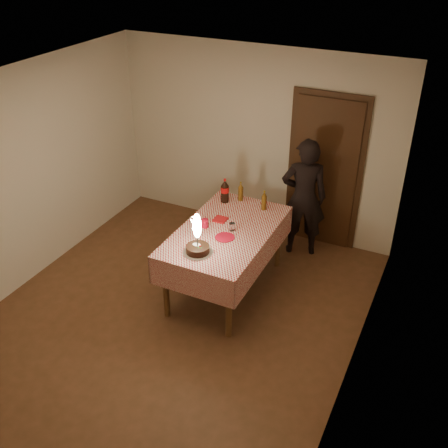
{
  "coord_description": "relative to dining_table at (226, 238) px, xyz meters",
  "views": [
    {
      "loc": [
        2.53,
        -4.01,
        3.98
      ],
      "look_at": [
        0.31,
        0.59,
        0.95
      ],
      "focal_mm": 42.0,
      "sensor_mm": 36.0,
      "label": 1
    }
  ],
  "objects": [
    {
      "name": "cola_bottle",
      "position": [
        -0.31,
        0.62,
        0.26
      ],
      "size": [
        0.1,
        0.1,
        0.32
      ],
      "color": "black",
      "rests_on": "dining_table"
    },
    {
      "name": "birthday_cake",
      "position": [
        -0.07,
        -0.55,
        0.24
      ],
      "size": [
        0.32,
        0.32,
        0.48
      ],
      "color": "white",
      "rests_on": "dining_table"
    },
    {
      "name": "amber_bottle_right",
      "position": [
        0.21,
        0.65,
        0.23
      ],
      "size": [
        0.06,
        0.06,
        0.26
      ],
      "color": "#5F3C10",
      "rests_on": "dining_table"
    },
    {
      "name": "clear_cup",
      "position": [
        0.07,
        0.03,
        0.16
      ],
      "size": [
        0.07,
        0.07,
        0.09
      ],
      "primitive_type": "cylinder",
      "color": "white",
      "rests_on": "dining_table"
    },
    {
      "name": "napkin_stack",
      "position": [
        -0.16,
        0.17,
        0.12
      ],
      "size": [
        0.15,
        0.15,
        0.02
      ],
      "primitive_type": "cube",
      "color": "#AC1318",
      "rests_on": "dining_table"
    },
    {
      "name": "red_cup",
      "position": [
        -0.25,
        -0.05,
        0.16
      ],
      "size": [
        0.08,
        0.08,
        0.1
      ],
      "primitive_type": "cylinder",
      "color": "#B50C24",
      "rests_on": "dining_table"
    },
    {
      "name": "red_plate",
      "position": [
        0.06,
        -0.16,
        0.12
      ],
      "size": [
        0.22,
        0.22,
        0.01
      ],
      "primitive_type": "cylinder",
      "color": "red",
      "rests_on": "dining_table"
    },
    {
      "name": "room_shell",
      "position": [
        -0.28,
        -0.57,
        0.92
      ],
      "size": [
        4.04,
        4.54,
        2.62
      ],
      "color": "beige",
      "rests_on": "ground"
    },
    {
      "name": "amber_bottle_left",
      "position": [
        -0.15,
        0.74,
        0.23
      ],
      "size": [
        0.06,
        0.06,
        0.26
      ],
      "color": "#5F3C10",
      "rests_on": "dining_table"
    },
    {
      "name": "dining_table",
      "position": [
        0.0,
        0.0,
        0.0
      ],
      "size": [
        1.02,
        1.72,
        0.84
      ],
      "color": "brown",
      "rests_on": "ground"
    },
    {
      "name": "ground",
      "position": [
        -0.31,
        -0.64,
        -0.73
      ],
      "size": [
        4.0,
        4.5,
        0.01
      ],
      "primitive_type": "cube",
      "color": "brown",
      "rests_on": "ground"
    },
    {
      "name": "photographer",
      "position": [
        0.54,
        1.21,
        0.08
      ],
      "size": [
        0.69,
        0.58,
        1.63
      ],
      "color": "black",
      "rests_on": "ground"
    }
  ]
}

